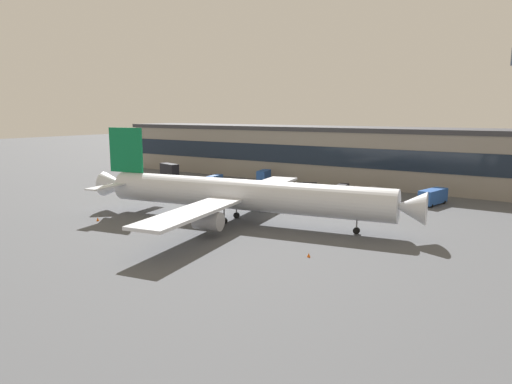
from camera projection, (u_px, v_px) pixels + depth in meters
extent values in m
plane|color=#4C4F54|center=(216.00, 213.00, 92.42)|extent=(600.00, 600.00, 0.00)
cube|color=gray|center=(333.00, 156.00, 135.81)|extent=(143.90, 19.31, 14.39)
cube|color=#38383D|center=(333.00, 129.00, 134.50)|extent=(146.78, 19.70, 1.20)
cube|color=#192333|center=(318.00, 156.00, 127.74)|extent=(141.03, 0.16, 5.18)
cylinder|color=silver|center=(244.00, 195.00, 83.52)|extent=(53.76, 14.73, 5.52)
cone|color=silver|center=(410.00, 207.00, 72.22)|extent=(5.80, 6.02, 5.24)
cone|color=silver|center=(116.00, 185.00, 94.93)|extent=(6.84, 5.94, 4.96)
cube|color=#0C723F|center=(126.00, 150.00, 92.56)|extent=(7.69, 1.83, 8.83)
cube|color=silver|center=(148.00, 178.00, 98.90)|extent=(4.09, 10.19, 0.30)
cube|color=silver|center=(109.00, 186.00, 87.95)|extent=(4.09, 10.19, 0.30)
cube|color=silver|center=(265.00, 185.00, 97.78)|extent=(10.09, 24.80, 0.50)
cube|color=silver|center=(190.00, 213.00, 71.03)|extent=(10.09, 24.80, 0.50)
cylinder|color=#99999E|center=(263.00, 198.00, 94.44)|extent=(5.01, 3.78, 3.03)
cylinder|color=#99999E|center=(208.00, 221.00, 74.22)|extent=(5.01, 3.78, 3.03)
cylinder|color=black|center=(356.00, 231.00, 76.20)|extent=(1.17, 0.68, 1.10)
cylinder|color=slate|center=(357.00, 222.00, 75.95)|extent=(0.24, 0.24, 2.33)
cylinder|color=black|center=(236.00, 215.00, 87.59)|extent=(1.17, 0.68, 1.10)
cylinder|color=slate|center=(236.00, 208.00, 87.34)|extent=(0.24, 0.24, 2.33)
cylinder|color=black|center=(224.00, 221.00, 83.11)|extent=(1.17, 0.68, 1.10)
cylinder|color=slate|center=(224.00, 213.00, 82.87)|extent=(0.24, 0.24, 2.33)
cube|color=black|center=(169.00, 170.00, 143.12)|extent=(7.64, 4.45, 3.80)
cube|color=black|center=(173.00, 168.00, 141.51)|extent=(3.07, 2.99, 0.95)
cylinder|color=black|center=(177.00, 176.00, 142.30)|extent=(0.76, 0.48, 0.70)
cylinder|color=black|center=(170.00, 177.00, 140.80)|extent=(0.76, 0.48, 0.70)
cylinder|color=black|center=(169.00, 175.00, 146.07)|extent=(0.76, 0.48, 0.70)
cylinder|color=black|center=(162.00, 175.00, 144.58)|extent=(0.76, 0.48, 0.70)
cube|color=gray|center=(376.00, 190.00, 112.53)|extent=(4.03, 2.99, 1.50)
cube|color=black|center=(372.00, 188.00, 113.24)|extent=(1.75, 2.13, 0.38)
cylinder|color=black|center=(369.00, 193.00, 113.07)|extent=(0.76, 0.50, 0.70)
cylinder|color=black|center=(374.00, 192.00, 114.18)|extent=(0.76, 0.50, 0.70)
cylinder|color=black|center=(378.00, 194.00, 111.13)|extent=(0.76, 0.50, 0.70)
cylinder|color=black|center=(382.00, 194.00, 112.25)|extent=(0.76, 0.50, 0.70)
cube|color=#2651A5|center=(264.00, 176.00, 131.59)|extent=(3.79, 6.40, 3.20)
cube|color=black|center=(262.00, 174.00, 129.95)|extent=(2.65, 2.58, 0.80)
cylinder|color=black|center=(265.00, 183.00, 129.55)|extent=(0.46, 0.75, 0.70)
cylinder|color=black|center=(258.00, 182.00, 130.27)|extent=(0.46, 0.75, 0.70)
cylinder|color=black|center=(270.00, 181.00, 133.45)|extent=(0.46, 0.75, 0.70)
cylinder|color=black|center=(262.00, 180.00, 134.17)|extent=(0.46, 0.75, 0.70)
cube|color=#2651A5|center=(433.00, 196.00, 100.20)|extent=(4.53, 8.80, 3.00)
cube|color=black|center=(428.00, 195.00, 98.52)|extent=(3.14, 3.42, 0.75)
cylinder|color=black|center=(432.00, 206.00, 97.54)|extent=(0.44, 0.75, 0.70)
cylinder|color=black|center=(421.00, 204.00, 99.33)|extent=(0.44, 0.75, 0.70)
cylinder|color=black|center=(444.00, 202.00, 101.57)|extent=(0.44, 0.75, 0.70)
cylinder|color=black|center=(433.00, 201.00, 103.36)|extent=(0.44, 0.75, 0.70)
cube|color=black|center=(308.00, 185.00, 120.23)|extent=(5.46, 4.49, 1.40)
cube|color=black|center=(313.00, 184.00, 120.03)|extent=(2.58, 2.89, 0.35)
cylinder|color=black|center=(314.00, 188.00, 121.29)|extent=(0.76, 0.58, 0.70)
cylinder|color=black|center=(314.00, 189.00, 119.00)|extent=(0.76, 0.58, 0.70)
cylinder|color=black|center=(301.00, 187.00, 121.68)|extent=(0.76, 0.58, 0.70)
cylinder|color=black|center=(301.00, 189.00, 119.39)|extent=(0.76, 0.58, 0.70)
cube|color=black|center=(342.00, 189.00, 112.37)|extent=(2.96, 5.47, 2.20)
cube|color=black|center=(341.00, 188.00, 111.02)|extent=(2.28, 2.11, 0.55)
cylinder|color=black|center=(344.00, 195.00, 110.52)|extent=(0.40, 0.74, 0.70)
cylinder|color=black|center=(336.00, 194.00, 111.34)|extent=(0.40, 0.74, 0.70)
cylinder|color=black|center=(348.00, 193.00, 113.77)|extent=(0.40, 0.74, 0.70)
cylinder|color=black|center=(340.00, 192.00, 114.59)|extent=(0.40, 0.74, 0.70)
cube|color=#2651A5|center=(215.00, 178.00, 133.01)|extent=(2.90, 6.62, 1.60)
cube|color=black|center=(218.00, 176.00, 134.52)|extent=(2.14, 2.48, 0.40)
cylinder|color=black|center=(216.00, 180.00, 135.52)|extent=(0.40, 0.74, 0.70)
cylinder|color=black|center=(221.00, 180.00, 134.75)|extent=(0.40, 0.74, 0.70)
cylinder|color=black|center=(208.00, 182.00, 131.53)|extent=(0.40, 0.74, 0.70)
cylinder|color=black|center=(213.00, 182.00, 130.76)|extent=(0.40, 0.74, 0.70)
cone|color=#F2590C|center=(155.00, 221.00, 84.37)|extent=(0.46, 0.46, 0.58)
cone|color=#F2590C|center=(98.00, 219.00, 85.44)|extent=(0.52, 0.52, 0.65)
cone|color=#F2590C|center=(309.00, 255.00, 64.03)|extent=(0.48, 0.48, 0.59)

